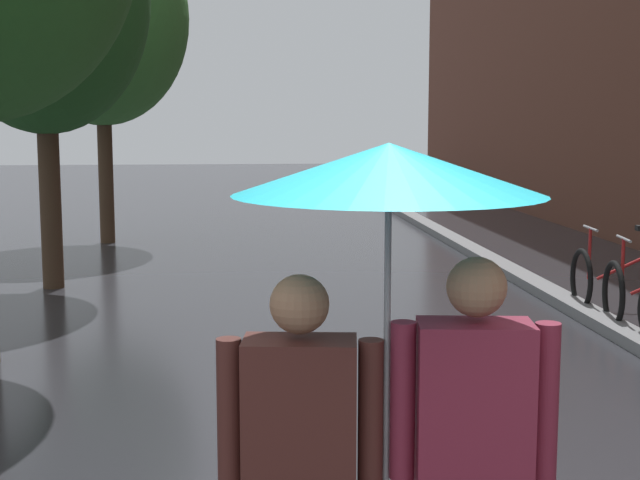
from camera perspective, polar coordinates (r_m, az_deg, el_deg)
name	(u,v)px	position (r m, az deg, el deg)	size (l,w,h in m)	color
kerb_strip	(506,269)	(13.02, 11.59, -1.78)	(0.30, 36.00, 0.12)	slate
street_tree_3	(101,18)	(16.20, -13.56, 13.34)	(2.95, 2.95, 5.64)	#473323
parked_bicycle_6	(626,277)	(10.90, 18.61, -2.18)	(1.13, 0.77, 0.96)	black
couple_under_umbrella	(388,348)	(3.22, 4.28, -6.79)	(1.19, 1.09, 2.09)	black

